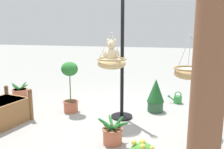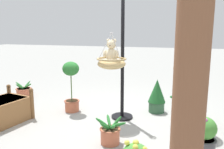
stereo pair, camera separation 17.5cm
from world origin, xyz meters
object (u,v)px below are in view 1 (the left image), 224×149
hanging_basket_left_high (189,73)px  potted_plant_conical_shrub (113,133)px  greenhouse_pillar_right (208,93)px  wooden_planter_box (2,111)px  watering_can (177,99)px  display_pole_central (122,79)px  potted_plant_tall_leafy (206,133)px  potted_plant_flowering_red (70,85)px  hanging_basket_with_teddy (112,63)px  potted_plant_fern_front (156,95)px  teddy_bear (111,53)px  potted_plant_bushy_green (20,92)px

hanging_basket_left_high → potted_plant_conical_shrub: bearing=38.0°
greenhouse_pillar_right → wooden_planter_box: 4.13m
wooden_planter_box → watering_can: size_ratio=2.97×
display_pole_central → greenhouse_pillar_right: greenhouse_pillar_right is taller
watering_can → potted_plant_tall_leafy: bearing=99.6°
greenhouse_pillar_right → potted_plant_flowering_red: greenhouse_pillar_right is taller
display_pole_central → watering_can: bearing=-131.0°
hanging_basket_left_high → watering_can: 1.81m
display_pole_central → watering_can: (-1.13, -1.30, -0.72)m
hanging_basket_left_high → wooden_planter_box: size_ratio=0.75×
hanging_basket_with_teddy → hanging_basket_left_high: bearing=-179.6°
hanging_basket_with_teddy → potted_plant_fern_front: hanging_basket_with_teddy is taller
wooden_planter_box → teddy_bear: bearing=-162.3°
hanging_basket_with_teddy → watering_can: (-1.28, -1.55, -1.08)m
hanging_basket_with_teddy → potted_plant_fern_front: bearing=-134.6°
potted_plant_conical_shrub → watering_can: 2.65m
potted_plant_bushy_green → watering_can: (-4.17, -0.48, -0.03)m
display_pole_central → potted_plant_flowering_red: size_ratio=2.30×
teddy_bear → potted_plant_bushy_green: (2.89, -1.09, -1.25)m
greenhouse_pillar_right → teddy_bear: bearing=-63.5°
wooden_planter_box → potted_plant_flowering_red: (-1.00, -0.97, 0.37)m
display_pole_central → watering_can: 1.86m
potted_plant_tall_leafy → potted_plant_bushy_green: size_ratio=0.98×
potted_plant_flowering_red → greenhouse_pillar_right: bearing=127.9°
hanging_basket_left_high → wooden_planter_box: bearing=11.2°
teddy_bear → display_pole_central: bearing=-118.8°
wooden_planter_box → potted_plant_conical_shrub: (-2.27, 0.23, -0.08)m
hanging_basket_left_high → potted_plant_fern_front: hanging_basket_left_high is taller
watering_can → display_pole_central: bearing=49.0°
potted_plant_bushy_green → potted_plant_flowering_red: bearing=157.7°
potted_plant_bushy_green → potted_plant_conical_shrub: (-3.14, 1.96, 0.04)m
display_pole_central → hanging_basket_with_teddy: display_pole_central is taller
potted_plant_fern_front → potted_plant_conical_shrub: (0.54, 1.70, -0.21)m
hanging_basket_with_teddy → wooden_planter_box: bearing=18.3°
potted_plant_flowering_red → hanging_basket_left_high: bearing=173.1°
greenhouse_pillar_right → potted_plant_tall_leafy: (-0.31, -2.01, -1.14)m
hanging_basket_left_high → potted_plant_flowering_red: size_ratio=0.70×
teddy_bear → potted_plant_fern_front: (-0.79, -0.83, -1.00)m
teddy_bear → hanging_basket_left_high: 1.45m
potted_plant_tall_leafy → teddy_bear: bearing=-23.2°
display_pole_central → potted_plant_bushy_green: 3.22m
display_pole_central → hanging_basket_with_teddy: (0.15, 0.25, 0.36)m
potted_plant_tall_leafy → wooden_planter_box: bearing=-1.1°
watering_can → hanging_basket_left_high: bearing=94.9°
hanging_basket_with_teddy → watering_can: bearing=-129.5°
hanging_basket_with_teddy → wooden_planter_box: (2.02, 0.67, -0.92)m
potted_plant_fern_front → potted_plant_bushy_green: (3.68, -0.26, -0.24)m
potted_plant_flowering_red → potted_plant_bushy_green: size_ratio=1.97×
teddy_bear → greenhouse_pillar_right: (-1.36, 2.73, 0.03)m
teddy_bear → greenhouse_pillar_right: size_ratio=0.15×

